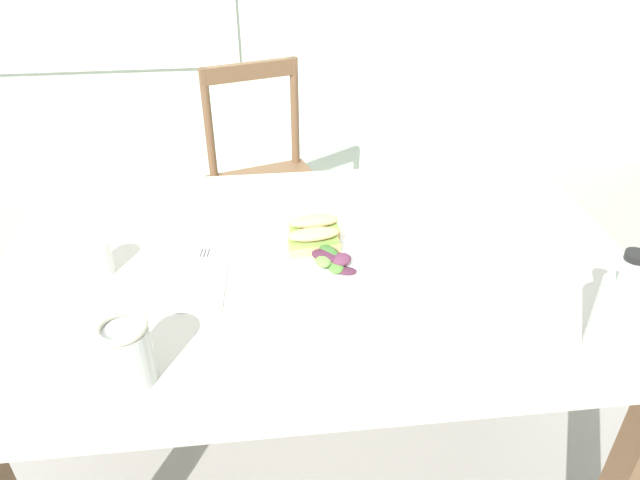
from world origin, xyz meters
TOP-DOWN VIEW (x-y plane):
  - ground_plane at (0.00, 0.00)m, footprint 8.94×8.94m
  - dining_table at (0.02, -0.05)m, footprint 1.38×0.87m
  - chair_wooden_far at (-0.07, 0.89)m, footprint 0.50×0.50m
  - plate_lunch at (0.03, -0.04)m, footprint 0.27×0.27m
  - sandwich_half_front at (0.01, -0.02)m, footprint 0.12×0.06m
  - sandwich_half_back at (0.02, 0.03)m, footprint 0.12×0.06m
  - salad_mixed_greens at (0.04, -0.08)m, footprint 0.10×0.11m
  - napkin_folded at (-0.24, -0.07)m, footprint 0.13×0.25m
  - fork_on_napkin at (-0.23, -0.06)m, footprint 0.04×0.19m
  - bottle_cold_brew at (0.50, -0.38)m, footprint 0.07×0.07m
  - mason_jar_iced_tea at (-0.33, -0.36)m, footprint 0.09×0.09m
  - cup_extra_side at (-0.44, -0.04)m, footprint 0.06×0.06m

SIDE VIEW (x-z plane):
  - ground_plane at x=0.00m, z-range 0.00..0.00m
  - chair_wooden_far at x=-0.07m, z-range 0.01..0.88m
  - dining_table at x=0.02m, z-range 0.25..0.99m
  - napkin_folded at x=-0.24m, z-range 0.74..0.74m
  - plate_lunch at x=0.03m, z-range 0.74..0.75m
  - fork_on_napkin at x=-0.23m, z-range 0.74..0.75m
  - salad_mixed_greens at x=0.04m, z-range 0.75..0.78m
  - cup_extra_side at x=-0.44m, z-range 0.74..0.82m
  - sandwich_half_front at x=0.01m, z-range 0.75..0.81m
  - sandwich_half_back at x=0.02m, z-range 0.75..0.81m
  - mason_jar_iced_tea at x=-0.33m, z-range 0.73..0.85m
  - bottle_cold_brew at x=0.50m, z-range 0.71..0.91m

